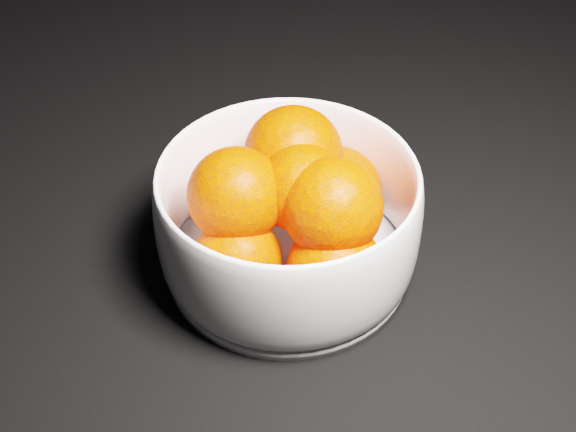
{
  "coord_description": "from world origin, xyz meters",
  "views": [
    {
      "loc": [
        0.23,
        -0.29,
        0.44
      ],
      "look_at": [
        0.22,
        0.14,
        0.05
      ],
      "focal_mm": 50.0,
      "sensor_mm": 36.0,
      "label": 1
    }
  ],
  "objects": [
    {
      "name": "orange_pile",
      "position": [
        0.22,
        0.14,
        0.06
      ],
      "size": [
        0.14,
        0.15,
        0.11
      ],
      "color": "#FF3600",
      "rests_on": "bowl"
    },
    {
      "name": "bowl",
      "position": [
        0.22,
        0.14,
        0.05
      ],
      "size": [
        0.19,
        0.19,
        0.09
      ],
      "rotation": [
        0.0,
        0.0,
        -0.03
      ],
      "color": "white",
      "rests_on": "ground"
    }
  ]
}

